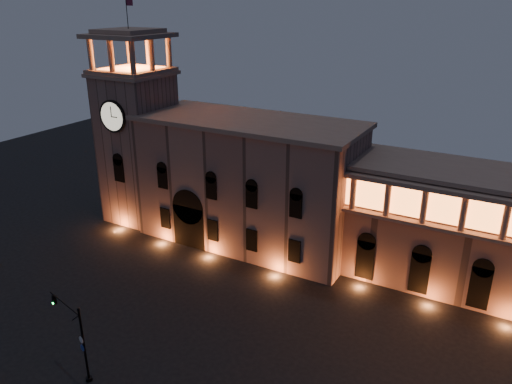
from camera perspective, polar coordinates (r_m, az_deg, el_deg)
ground at (r=55.72m, az=-10.77°, el=-14.71°), size 160.00×160.00×0.00m
government_building at (r=68.54m, az=-0.97°, el=1.14°), size 30.80×12.80×17.60m
clock_tower at (r=77.23m, az=-13.32°, el=5.81°), size 9.80×9.80×32.40m
traffic_light at (r=48.97m, az=-19.67°, el=-15.51°), size 5.53×1.65×7.78m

